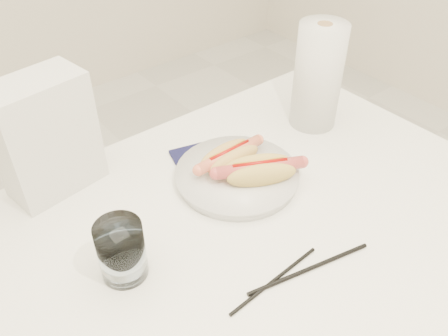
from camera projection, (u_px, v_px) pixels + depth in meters
table at (225, 269)px, 0.86m from camera, size 1.20×0.80×0.75m
plate at (237, 177)px, 0.95m from camera, size 0.30×0.30×0.02m
hotdog_left at (230, 157)px, 0.95m from camera, size 0.16×0.07×0.04m
hotdog_right at (260, 170)px, 0.92m from camera, size 0.17×0.12×0.05m
water_glass at (121, 251)px, 0.74m from camera, size 0.08×0.08×0.11m
chopstick_near at (274, 280)px, 0.76m from camera, size 0.20×0.02×0.01m
chopstick_far at (310, 269)px, 0.78m from camera, size 0.23×0.06×0.01m
napkin_box at (46, 137)px, 0.88m from camera, size 0.19×0.12×0.24m
navy_napkin at (209, 162)px, 1.00m from camera, size 0.17×0.17×0.01m
paper_towel_roll at (318, 76)px, 1.05m from camera, size 0.11×0.11×0.24m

